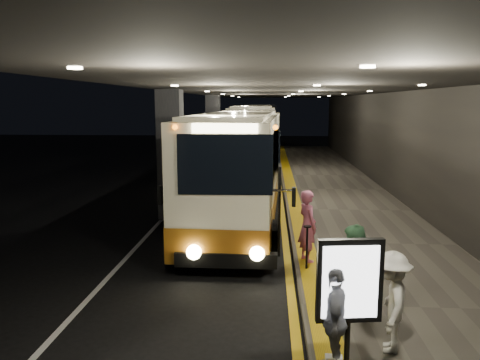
{
  "coord_description": "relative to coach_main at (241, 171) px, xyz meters",
  "views": [
    {
      "loc": [
        1.87,
        -11.67,
        3.96
      ],
      "look_at": [
        1.0,
        1.95,
        1.7
      ],
      "focal_mm": 35.0,
      "sensor_mm": 36.0,
      "label": 1
    }
  ],
  "objects": [
    {
      "name": "ground",
      "position": [
        -0.92,
        -3.78,
        -1.7
      ],
      "size": [
        90.0,
        90.0,
        0.0
      ],
      "primitive_type": "plane",
      "color": "black"
    },
    {
      "name": "lane_line_white",
      "position": [
        -2.72,
        1.22,
        -1.7
      ],
      "size": [
        0.12,
        50.0,
        0.01
      ],
      "primitive_type": "cube",
      "color": "silver",
      "rests_on": "ground"
    },
    {
      "name": "kerb_stripe_yellow",
      "position": [
        1.43,
        1.22,
        -1.7
      ],
      "size": [
        0.18,
        50.0,
        0.01
      ],
      "primitive_type": "cube",
      "color": "gold",
      "rests_on": "ground"
    },
    {
      "name": "sidewalk",
      "position": [
        3.83,
        1.22,
        -1.63
      ],
      "size": [
        4.5,
        50.0,
        0.15
      ],
      "primitive_type": "cube",
      "color": "#514C44",
      "rests_on": "ground"
    },
    {
      "name": "tactile_strip",
      "position": [
        1.93,
        1.22,
        -1.54
      ],
      "size": [
        0.5,
        50.0,
        0.01
      ],
      "primitive_type": "cube",
      "color": "gold",
      "rests_on": "sidewalk"
    },
    {
      "name": "terminal_wall",
      "position": [
        6.08,
        1.22,
        1.3
      ],
      "size": [
        0.1,
        50.0,
        6.0
      ],
      "primitive_type": "cube",
      "color": "black",
      "rests_on": "ground"
    },
    {
      "name": "support_columns",
      "position": [
        -2.42,
        0.22,
        0.5
      ],
      "size": [
        0.8,
        24.8,
        4.4
      ],
      "color": "black",
      "rests_on": "ground"
    },
    {
      "name": "canopy",
      "position": [
        1.58,
        1.22,
        2.9
      ],
      "size": [
        9.0,
        50.0,
        0.4
      ],
      "primitive_type": "cube",
      "color": "black",
      "rests_on": "support_columns"
    },
    {
      "name": "coach_main",
      "position": [
        0.0,
        0.0,
        0.0
      ],
      "size": [
        2.77,
        11.45,
        3.54
      ],
      "rotation": [
        0.0,
        0.0,
        -0.04
      ],
      "color": "beige",
      "rests_on": "ground"
    },
    {
      "name": "coach_second",
      "position": [
        0.01,
        13.52,
        0.06
      ],
      "size": [
        2.53,
        11.71,
        3.67
      ],
      "rotation": [
        0.0,
        0.0,
        -0.01
      ],
      "color": "beige",
      "rests_on": "ground"
    },
    {
      "name": "coach_third",
      "position": [
        0.14,
        29.54,
        0.07
      ],
      "size": [
        2.95,
        11.8,
        3.68
      ],
      "rotation": [
        0.0,
        0.0,
        -0.04
      ],
      "color": "beige",
      "rests_on": "ground"
    },
    {
      "name": "passenger_boarding",
      "position": [
        1.88,
        -4.43,
        -0.67
      ],
      "size": [
        0.64,
        0.75,
        1.75
      ],
      "primitive_type": "imported",
      "rotation": [
        0.0,
        0.0,
        1.98
      ],
      "color": "#C45B81",
      "rests_on": "sidewalk"
    },
    {
      "name": "passenger_waiting_green",
      "position": [
        2.44,
        -7.46,
        -0.7
      ],
      "size": [
        0.53,
        0.84,
        1.7
      ],
      "primitive_type": "imported",
      "rotation": [
        0.0,
        0.0,
        -1.59
      ],
      "color": "#457D54",
      "rests_on": "sidewalk"
    },
    {
      "name": "passenger_waiting_white",
      "position": [
        2.84,
        -8.54,
        -0.76
      ],
      "size": [
        0.69,
        1.1,
        1.58
      ],
      "primitive_type": "imported",
      "rotation": [
        0.0,
        0.0,
        -1.79
      ],
      "color": "beige",
      "rests_on": "sidewalk"
    },
    {
      "name": "passenger_waiting_grey",
      "position": [
        1.88,
        -9.21,
        -0.75
      ],
      "size": [
        0.6,
        0.99,
        1.59
      ],
      "primitive_type": "imported",
      "rotation": [
        0.0,
        0.0,
        -1.71
      ],
      "color": "#4E4F54",
      "rests_on": "sidewalk"
    },
    {
      "name": "bag_polka",
      "position": [
        2.66,
        -7.45,
        -1.39
      ],
      "size": [
        0.28,
        0.19,
        0.31
      ],
      "primitive_type": "cube",
      "rotation": [
        0.0,
        0.0,
        0.35
      ],
      "color": "black",
      "rests_on": "sidewalk"
    },
    {
      "name": "info_sign",
      "position": [
        2.08,
        -9.19,
        -0.22
      ],
      "size": [
        0.94,
        0.23,
        1.97
      ],
      "rotation": [
        0.0,
        0.0,
        0.12
      ],
      "color": "black",
      "rests_on": "sidewalk"
    },
    {
      "name": "stanchion_post",
      "position": [
        1.83,
        -5.01,
        -1.04
      ],
      "size": [
        0.05,
        0.05,
        1.02
      ],
      "primitive_type": "cylinder",
      "color": "black",
      "rests_on": "sidewalk"
    }
  ]
}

